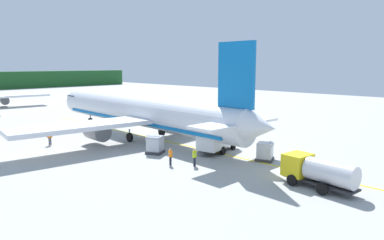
% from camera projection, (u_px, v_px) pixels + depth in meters
% --- Properties ---
extents(airliner_foreground, '(34.68, 41.69, 11.90)m').
position_uv_depth(airliner_foreground, '(142.00, 112.00, 46.57)').
color(airliner_foreground, silver).
rests_on(airliner_foreground, ground).
extents(service_truck_fuel, '(6.24, 3.46, 2.57)m').
position_uv_depth(service_truck_fuel, '(218.00, 139.00, 39.20)').
color(service_truck_fuel, white).
rests_on(service_truck_fuel, ground).
extents(service_truck_baggage, '(2.87, 6.07, 2.40)m').
position_uv_depth(service_truck_baggage, '(318.00, 171.00, 27.62)').
color(service_truck_baggage, yellow).
rests_on(service_truck_baggage, ground).
extents(cargo_container_near, '(2.29, 2.29, 2.05)m').
position_uv_depth(cargo_container_near, '(155.00, 145.00, 38.50)').
color(cargo_container_near, '#333338').
rests_on(cargo_container_near, ground).
extents(cargo_container_mid, '(2.13, 2.13, 1.99)m').
position_uv_depth(cargo_container_mid, '(265.00, 152.00, 35.53)').
color(cargo_container_mid, '#333338').
rests_on(cargo_container_mid, ground).
extents(crew_marshaller, '(0.61, 0.35, 1.77)m').
position_uv_depth(crew_marshaller, '(50.00, 136.00, 42.58)').
color(crew_marshaller, '#191E33').
rests_on(crew_marshaller, ground).
extents(crew_loader_left, '(0.61, 0.34, 1.72)m').
position_uv_depth(crew_loader_left, '(195.00, 156.00, 33.69)').
color(crew_loader_left, '#191E33').
rests_on(crew_loader_left, ground).
extents(crew_loader_right, '(0.33, 0.61, 1.67)m').
position_uv_depth(crew_loader_right, '(170.00, 155.00, 34.05)').
color(crew_loader_right, '#191E33').
rests_on(crew_loader_right, ground).
extents(apron_guide_line, '(0.30, 60.00, 0.01)m').
position_uv_depth(apron_guide_line, '(168.00, 142.00, 44.55)').
color(apron_guide_line, yellow).
rests_on(apron_guide_line, ground).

